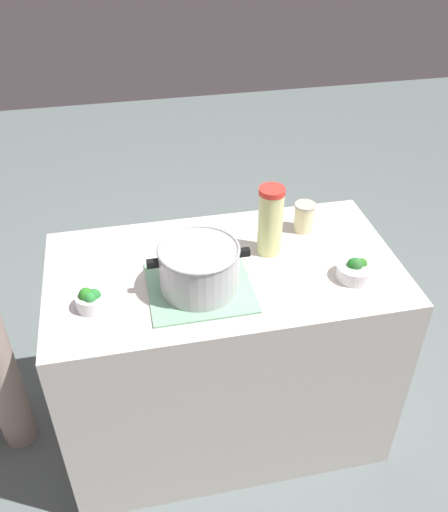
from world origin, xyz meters
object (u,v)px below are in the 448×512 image
object	(u,v)px
broccoli_bowl_center	(355,270)
lemonade_pitcher	(270,221)
mason_jar	(304,217)
broccoli_bowl_front	(91,299)
cooking_pot	(199,267)

from	to	relation	value
broccoli_bowl_center	lemonade_pitcher	bearing A→B (deg)	-40.17
mason_jar	broccoli_bowl_front	size ratio (longest dim) A/B	1.16
cooking_pot	mason_jar	world-z (taller)	cooking_pot
broccoli_bowl_center	mason_jar	bearing A→B (deg)	-75.87
lemonade_pitcher	broccoli_bowl_front	bearing A→B (deg)	16.07
lemonade_pitcher	broccoli_bowl_front	xyz separation A→B (m)	(0.65, 0.19, -0.10)
lemonade_pitcher	broccoli_bowl_center	bearing A→B (deg)	139.83
broccoli_bowl_front	broccoli_bowl_center	bearing A→B (deg)	178.40
cooking_pot	mason_jar	distance (m)	0.54
cooking_pot	broccoli_bowl_front	distance (m)	0.37
cooking_pot	broccoli_bowl_front	bearing A→B (deg)	4.12
cooking_pot	lemonade_pitcher	distance (m)	0.33
mason_jar	broccoli_bowl_front	world-z (taller)	mason_jar
broccoli_bowl_front	lemonade_pitcher	bearing A→B (deg)	-163.93
cooking_pot	broccoli_bowl_center	distance (m)	0.55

